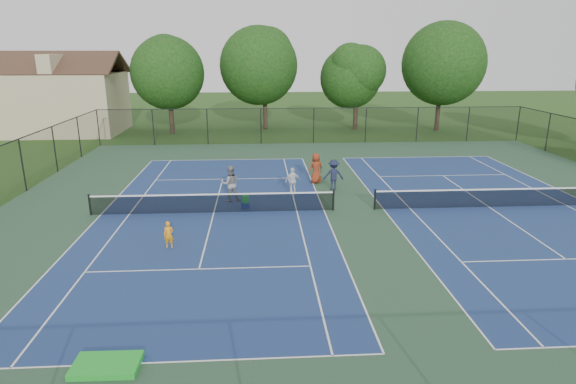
{
  "coord_description": "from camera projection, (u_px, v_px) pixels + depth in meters",
  "views": [
    {
      "loc": [
        -4.74,
        -22.69,
        7.76
      ],
      "look_at": [
        -3.38,
        -1.0,
        1.3
      ],
      "focal_mm": 30.0,
      "sensor_mm": 36.0,
      "label": 1
    }
  ],
  "objects": [
    {
      "name": "clapboard_house",
      "position": [
        66.0,
        100.0,
        45.86
      ],
      "size": [
        10.8,
        8.1,
        7.65
      ],
      "color": "tan",
      "rests_on": "ground"
    },
    {
      "name": "bystander_b",
      "position": [
        334.0,
        175.0,
        27.43
      ],
      "size": [
        1.15,
        0.66,
        1.77
      ],
      "primitive_type": "imported",
      "rotation": [
        0.0,
        0.0,
        3.14
      ],
      "color": "#1B203B",
      "rests_on": "ground"
    },
    {
      "name": "tree_back_c",
      "position": [
        357.0,
        74.0,
        46.85
      ],
      "size": [
        6.0,
        6.0,
        8.4
      ],
      "color": "#2D2116",
      "rests_on": "ground"
    },
    {
      "name": "tennis_court_right",
      "position": [
        489.0,
        205.0,
        24.59
      ],
      "size": [
        12.0,
        23.83,
        1.07
      ],
      "color": "navy",
      "rests_on": "ground"
    },
    {
      "name": "bystander_c",
      "position": [
        316.0,
        168.0,
        28.83
      ],
      "size": [
        1.05,
        0.87,
        1.83
      ],
      "primitive_type": "imported",
      "rotation": [
        0.0,
        0.0,
        3.51
      ],
      "color": "maroon",
      "rests_on": "ground"
    },
    {
      "name": "ground",
      "position": [
        354.0,
        210.0,
        24.2
      ],
      "size": [
        140.0,
        140.0,
        0.0
      ],
      "primitive_type": "plane",
      "color": "#234716",
      "rests_on": "ground"
    },
    {
      "name": "child_player",
      "position": [
        169.0,
        235.0,
        19.46
      ],
      "size": [
        0.42,
        0.28,
        1.11
      ],
      "primitive_type": "imported",
      "rotation": [
        0.0,
        0.0,
        0.04
      ],
      "color": "orange",
      "rests_on": "ground"
    },
    {
      "name": "instructor",
      "position": [
        230.0,
        184.0,
        25.32
      ],
      "size": [
        1.08,
        0.93,
        1.94
      ],
      "primitive_type": "imported",
      "rotation": [
        0.0,
        0.0,
        3.37
      ],
      "color": "gray",
      "rests_on": "ground"
    },
    {
      "name": "tree_back_a",
      "position": [
        168.0,
        69.0,
        44.66
      ],
      "size": [
        6.8,
        6.8,
        9.15
      ],
      "color": "#2D2116",
      "rests_on": "ground"
    },
    {
      "name": "tree_back_d",
      "position": [
        442.0,
        60.0,
        45.99
      ],
      "size": [
        7.8,
        7.8,
        10.37
      ],
      "color": "#2D2116",
      "rests_on": "ground"
    },
    {
      "name": "tennis_court_left",
      "position": [
        214.0,
        211.0,
        23.75
      ],
      "size": [
        12.0,
        23.83,
        1.07
      ],
      "color": "navy",
      "rests_on": "ground"
    },
    {
      "name": "tree_back_b",
      "position": [
        265.0,
        62.0,
        46.95
      ],
      "size": [
        7.6,
        7.6,
        10.03
      ],
      "color": "#2D2116",
      "rests_on": "ground"
    },
    {
      "name": "ball_crate",
      "position": [
        245.0,
        205.0,
        24.4
      ],
      "size": [
        0.42,
        0.33,
        0.31
      ],
      "primitive_type": "cube",
      "rotation": [
        0.0,
        0.0,
        0.14
      ],
      "color": "navy",
      "rests_on": "ground"
    },
    {
      "name": "ball_hopper",
      "position": [
        245.0,
        199.0,
        24.31
      ],
      "size": [
        0.37,
        0.3,
        0.37
      ],
      "primitive_type": "cube",
      "rotation": [
        0.0,
        0.0,
        0.1
      ],
      "color": "green",
      "rests_on": "ball_crate"
    },
    {
      "name": "green_tarp",
      "position": [
        106.0,
        365.0,
        12.15
      ],
      "size": [
        1.68,
        1.03,
        0.16
      ],
      "primitive_type": "cube",
      "rotation": [
        0.0,
        0.0,
        -0.02
      ],
      "color": "green",
      "rests_on": "ground"
    },
    {
      "name": "court_pad",
      "position": [
        354.0,
        210.0,
        24.19
      ],
      "size": [
        36.0,
        36.0,
        0.01
      ],
      "primitive_type": "cube",
      "color": "#294832",
      "rests_on": "ground"
    },
    {
      "name": "bystander_a",
      "position": [
        293.0,
        181.0,
        26.62
      ],
      "size": [
        0.95,
        0.59,
        1.51
      ],
      "primitive_type": "imported",
      "rotation": [
        0.0,
        0.0,
        3.42
      ],
      "color": "white",
      "rests_on": "ground"
    },
    {
      "name": "perimeter_fence",
      "position": [
        355.0,
        179.0,
        23.74
      ],
      "size": [
        36.08,
        36.08,
        3.02
      ],
      "color": "black",
      "rests_on": "ground"
    }
  ]
}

